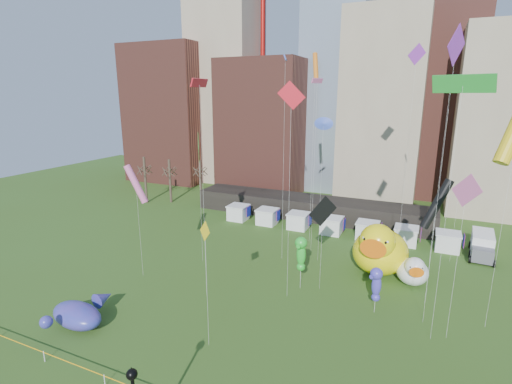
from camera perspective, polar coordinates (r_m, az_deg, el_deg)
The scene contains 27 objects.
skyline at distance 77.83m, azimuth 17.30°, elevation 15.16°, with size 101.00×23.00×68.00m.
pavilion at distance 62.98m, azimuth 8.01°, elevation -2.30°, with size 38.00×6.00×3.20m, color black.
vendor_tents at distance 56.41m, azimuth 11.15°, elevation -4.96°, with size 33.24×2.80×2.40m.
bare_trees at distance 72.64m, azimuth -12.46°, elevation 1.70°, with size 8.44×6.44×8.50m.
big_duck at distance 44.88m, azimuth 17.84°, elevation -8.09°, with size 6.49×8.40×6.31m.
small_duck at distance 44.14m, azimuth 22.21°, elevation -10.75°, with size 3.86×4.71×3.41m.
seahorse_green at distance 39.43m, azimuth 6.69°, elevation -8.69°, with size 1.25×1.58×5.66m.
seahorse_purple at distance 37.13m, azimuth 17.43°, elevation -12.59°, with size 1.47×1.63×4.46m.
whale_inflatable at distance 38.06m, azimuth -24.77°, elevation -16.05°, with size 5.54×6.83×2.33m.
box_truck at distance 55.50m, azimuth 30.50°, elevation -6.73°, with size 3.00×6.69×2.78m.
kite_0 at distance 35.03m, azimuth -8.39°, elevation 15.32°, with size 0.37×2.40×20.79m.
kite_1 at distance 41.88m, azimuth -17.37°, elevation 1.13°, with size 2.54×1.21×12.47m.
kite_2 at distance 38.14m, azimuth 25.19°, elevation -1.63°, with size 2.78×2.12×12.25m.
kite_3 at distance 43.69m, azimuth -8.49°, elevation 6.20°, with size 2.00×3.14×15.39m.
kite_4 at distance 28.90m, azimuth -7.56°, elevation -6.31°, with size 1.40×0.90×10.46m.
kite_5 at distance 43.67m, azimuth 9.96°, elevation 9.82°, with size 1.42×0.19×17.01m.
kite_6 at distance 49.64m, azimuth 27.88°, elevation 0.15°, with size 0.77×1.99×9.13m.
kite_7 at distance 49.51m, azimuth 22.64°, elevation 17.43°, with size 1.86×1.61×25.06m.
kite_8 at distance 47.44m, azimuth 26.87°, elevation 14.00°, with size 0.86×1.72×21.19m.
kite_9 at distance 32.62m, azimuth 28.71°, elevation -0.12°, with size 1.93×1.85×13.85m.
kite_10 at distance 38.12m, azimuth 9.88°, elevation -2.91°, with size 2.26×2.12×9.92m.
kite_11 at distance 31.08m, azimuth 28.32°, elevation 13.79°, with size 4.04×1.91×20.79m.
kite_13 at distance 43.67m, azimuth 4.35°, elevation 18.44°, with size 0.77×1.73×23.50m.
kite_14 at distance 49.55m, azimuth 8.83°, elevation 17.77°, with size 1.44×2.09×24.38m.
kite_15 at distance 33.53m, azimuth 27.46°, elevation 17.96°, with size 1.24×2.84×24.50m.
kite_16 at distance 34.61m, azimuth 5.24°, elevation 13.24°, with size 2.39×0.70×20.60m.
kite_17 at distance 46.51m, azimuth 9.04°, elevation 15.44°, with size 0.98×1.81×21.24m.
Camera 1 is at (12.68, -16.04, 19.49)m, focal length 27.00 mm.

